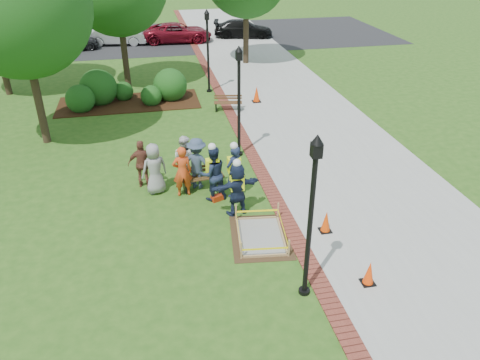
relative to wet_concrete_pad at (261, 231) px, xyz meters
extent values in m
plane|color=#285116|center=(-0.76, 0.52, -0.23)|extent=(100.00, 100.00, 0.00)
cube|color=#9E9E99|center=(4.24, 10.52, -0.22)|extent=(6.00, 60.00, 0.02)
cube|color=maroon|center=(0.99, 10.52, -0.22)|extent=(0.50, 60.00, 0.03)
cube|color=#381E0F|center=(-3.76, 12.52, -0.21)|extent=(7.00, 3.00, 0.05)
cube|color=black|center=(-0.76, 27.52, -0.23)|extent=(36.00, 12.00, 0.01)
cube|color=#47331E|center=(0.00, 0.00, -0.23)|extent=(1.97, 2.49, 0.01)
cube|color=gray|center=(0.00, 0.00, -0.21)|extent=(1.41, 1.93, 0.04)
cube|color=tan|center=(0.00, 0.00, -0.19)|extent=(1.54, 2.07, 0.08)
cube|color=tan|center=(0.00, 0.00, 0.04)|extent=(1.58, 2.10, 0.55)
cube|color=yellow|center=(0.00, 0.00, 0.07)|extent=(1.52, 2.04, 0.06)
cube|color=#4E341A|center=(-1.26, 3.17, 0.21)|extent=(1.48, 0.58, 0.04)
cube|color=#4E341A|center=(-1.28, 3.40, 0.43)|extent=(1.44, 0.19, 0.23)
cube|color=black|center=(-1.26, 3.17, -0.02)|extent=(1.36, 0.62, 0.42)
cube|color=brown|center=(0.97, 10.46, 0.18)|extent=(1.40, 0.65, 0.04)
cube|color=brown|center=(1.01, 10.67, 0.38)|extent=(1.33, 0.30, 0.22)
cube|color=black|center=(0.97, 10.46, -0.04)|extent=(1.28, 0.68, 0.39)
cube|color=black|center=(2.18, -2.49, -0.21)|extent=(0.35, 0.35, 0.05)
cone|color=#FF4008|center=(2.18, -2.49, 0.13)|extent=(0.27, 0.27, 0.64)
cube|color=black|center=(1.94, -0.10, -0.21)|extent=(0.35, 0.35, 0.05)
cone|color=#EC4407|center=(1.94, -0.10, 0.14)|extent=(0.28, 0.28, 0.65)
cube|color=black|center=(2.60, 11.37, -0.21)|extent=(0.42, 0.42, 0.05)
cone|color=#F33F07|center=(2.60, 11.37, 0.20)|extent=(0.33, 0.33, 0.77)
cube|color=#A6290C|center=(-0.90, 2.29, -0.14)|extent=(0.44, 0.34, 0.19)
cylinder|color=black|center=(0.49, -2.48, 1.67)|extent=(0.12, 0.12, 3.80)
cube|color=black|center=(0.49, -2.48, 3.67)|extent=(0.22, 0.22, 0.32)
cone|color=black|center=(0.49, -2.48, 3.92)|extent=(0.28, 0.28, 0.22)
cylinder|color=black|center=(0.49, -2.48, -0.18)|extent=(0.28, 0.28, 0.10)
cylinder|color=black|center=(0.49, 5.52, 1.67)|extent=(0.12, 0.12, 3.80)
cube|color=black|center=(0.49, 5.52, 3.67)|extent=(0.22, 0.22, 0.32)
cone|color=black|center=(0.49, 5.52, 3.92)|extent=(0.28, 0.28, 0.22)
cylinder|color=black|center=(0.49, 5.52, -0.18)|extent=(0.28, 0.28, 0.10)
cylinder|color=black|center=(0.49, 13.52, 1.67)|extent=(0.12, 0.12, 3.80)
cube|color=black|center=(0.49, 13.52, 3.67)|extent=(0.22, 0.22, 0.32)
cone|color=black|center=(0.49, 13.52, 3.92)|extent=(0.28, 0.28, 0.22)
cylinder|color=black|center=(0.49, 13.52, -0.18)|extent=(0.28, 0.28, 0.10)
cylinder|color=#3D2D1E|center=(-7.10, 8.37, 1.99)|extent=(0.32, 0.32, 4.44)
sphere|color=#1E4C15|center=(-7.10, 8.37, 5.16)|extent=(5.29, 5.29, 5.29)
cylinder|color=#3D2D1E|center=(-3.79, 15.33, 1.95)|extent=(0.33, 0.33, 4.38)
cylinder|color=#3D2D1E|center=(3.69, 18.87, 1.96)|extent=(0.35, 0.35, 4.39)
sphere|color=#1E4C15|center=(-5.99, 11.87, -0.23)|extent=(1.39, 1.39, 1.39)
sphere|color=#1E4C15|center=(-5.17, 12.85, -0.23)|extent=(1.85, 1.85, 1.85)
sphere|color=#1E4C15|center=(-2.62, 12.08, -0.23)|extent=(1.06, 1.06, 1.06)
sphere|color=#1E4C15|center=(-1.62, 12.74, -0.23)|extent=(1.72, 1.72, 1.72)
sphere|color=#1E4C15|center=(-4.00, 13.15, -0.23)|extent=(1.01, 1.01, 1.01)
imported|color=gray|center=(-2.84, 3.26, 0.65)|extent=(0.65, 0.51, 1.76)
imported|color=#DD441A|center=(-1.95, 2.89, 0.65)|extent=(0.58, 0.40, 1.76)
imported|color=silver|center=(-1.78, 3.87, 0.62)|extent=(0.63, 0.63, 1.70)
imported|color=brown|center=(-3.21, 3.77, 0.61)|extent=(0.58, 0.41, 1.69)
imported|color=#36455F|center=(-1.41, 3.32, 0.67)|extent=(0.68, 0.58, 1.81)
imported|color=#182640|center=(-0.42, 1.41, 0.64)|extent=(0.63, 0.48, 1.74)
cube|color=#D9ED14|center=(-0.42, 1.41, 0.88)|extent=(0.42, 0.26, 0.52)
sphere|color=white|center=(-0.42, 1.41, 1.53)|extent=(0.25, 0.25, 0.25)
imported|color=#16173B|center=(-0.30, 2.49, 0.67)|extent=(0.69, 0.64, 1.81)
cube|color=#D9ED14|center=(-0.30, 2.49, 0.93)|extent=(0.42, 0.26, 0.52)
sphere|color=white|center=(-0.30, 2.49, 1.60)|extent=(0.25, 0.25, 0.25)
imported|color=#18203F|center=(-1.01, 2.43, 0.70)|extent=(0.65, 0.48, 1.86)
cube|color=#D9ED14|center=(-1.01, 2.43, 0.96)|extent=(0.42, 0.26, 0.52)
sphere|color=white|center=(-1.01, 2.43, 1.65)|extent=(0.25, 0.25, 0.25)
imported|color=#27272A|center=(-7.86, 24.61, -0.23)|extent=(3.02, 4.87, 1.48)
imported|color=silver|center=(-4.54, 25.84, -0.23)|extent=(2.58, 4.96, 1.55)
imported|color=maroon|center=(-0.08, 25.80, -0.23)|extent=(2.31, 4.84, 1.55)
imported|color=black|center=(5.14, 26.44, -0.23)|extent=(2.87, 4.77, 1.45)
camera|label=1|loc=(-2.85, -10.75, 7.82)|focal=35.00mm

